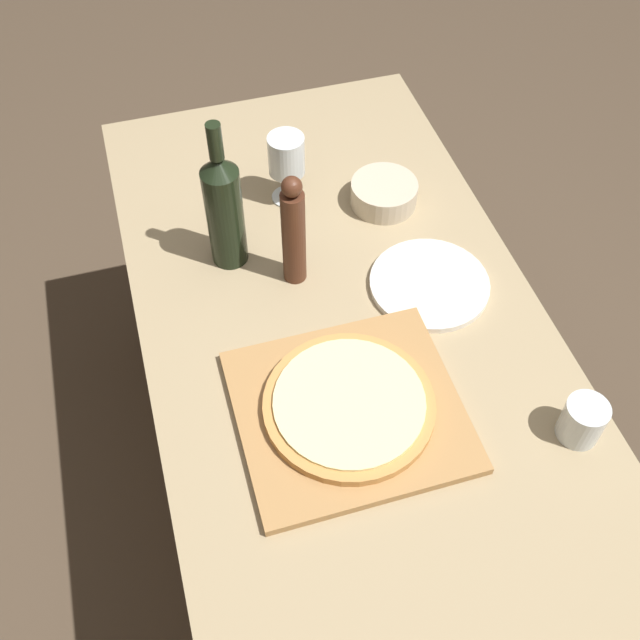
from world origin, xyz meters
name	(u,v)px	position (x,y,z in m)	size (l,w,h in m)	color
ground_plane	(346,520)	(0.00, 0.00, 0.00)	(12.00, 12.00, 0.00)	#4C3D2D
dining_table	(355,382)	(0.00, 0.00, 0.66)	(0.77, 1.65, 0.76)	#9E8966
cutting_board	(349,410)	(-0.05, -0.12, 0.77)	(0.39, 0.36, 0.02)	#A87A47
pizza	(349,404)	(-0.05, -0.12, 0.79)	(0.30, 0.30, 0.02)	#C68947
wine_bottle	(224,208)	(-0.18, 0.31, 0.89)	(0.07, 0.07, 0.33)	black
pepper_mill	(294,232)	(-0.06, 0.22, 0.88)	(0.05, 0.05, 0.26)	#4C2819
wine_glass	(286,157)	(-0.01, 0.45, 0.87)	(0.08, 0.08, 0.16)	silver
small_bowl	(384,193)	(0.18, 0.37, 0.79)	(0.15, 0.15, 0.05)	beige
drinking_tumbler	(582,421)	(0.31, -0.27, 0.80)	(0.07, 0.07, 0.08)	silver
dinner_plate	(429,284)	(0.19, 0.12, 0.77)	(0.24, 0.24, 0.01)	silver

